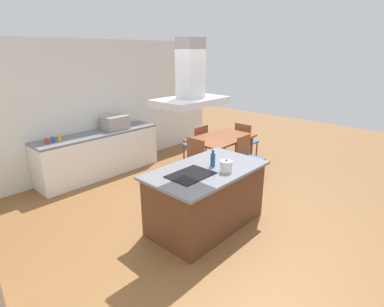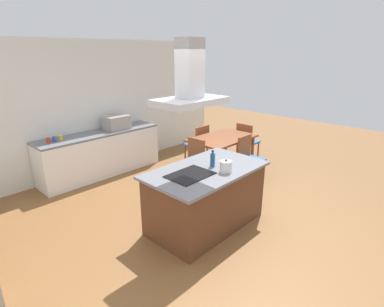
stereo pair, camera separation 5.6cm
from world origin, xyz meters
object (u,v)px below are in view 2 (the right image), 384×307
at_px(countertop_microwave, 117,122).
at_px(coffee_mug_blue, 54,139).
at_px(coffee_mug_yellow, 61,138).
at_px(chair_at_left_end, 192,159).
at_px(chair_facing_island, 248,155).
at_px(coffee_mug_red, 48,140).
at_px(olive_oil_bottle, 213,159).
at_px(dining_table, 222,141).
at_px(tea_kettle, 226,166).
at_px(range_hood, 190,84).
at_px(cooktop, 190,175).
at_px(chair_at_right_end, 246,139).
at_px(chair_facing_back_wall, 199,142).

distance_m(countertop_microwave, coffee_mug_blue, 1.32).
relative_size(coffee_mug_yellow, chair_at_left_end, 0.10).
bearing_deg(chair_facing_island, coffee_mug_yellow, 137.84).
height_order(coffee_mug_red, chair_at_left_end, coffee_mug_red).
height_order(olive_oil_bottle, dining_table, olive_oil_bottle).
height_order(coffee_mug_yellow, chair_facing_island, coffee_mug_yellow).
bearing_deg(tea_kettle, range_hood, 147.69).
distance_m(cooktop, countertop_microwave, 2.98).
distance_m(coffee_mug_blue, chair_facing_island, 3.69).
distance_m(dining_table, chair_at_right_end, 0.93).
height_order(coffee_mug_blue, chair_facing_island, coffee_mug_blue).
height_order(chair_facing_back_wall, chair_at_left_end, same).
bearing_deg(chair_facing_back_wall, olive_oil_bottle, -133.33).
height_order(cooktop, chair_at_right_end, cooktop).
relative_size(olive_oil_bottle, range_hood, 0.27).
relative_size(coffee_mug_red, chair_facing_back_wall, 0.10).
distance_m(dining_table, chair_facing_back_wall, 0.68).
height_order(cooktop, olive_oil_bottle, olive_oil_bottle).
distance_m(coffee_mug_blue, range_hood, 3.17).
xyz_separation_m(coffee_mug_red, dining_table, (2.88, -1.73, -0.28)).
relative_size(cooktop, countertop_microwave, 1.20).
distance_m(chair_at_right_end, chair_at_left_end, 1.83).
height_order(chair_at_left_end, range_hood, range_hood).
bearing_deg(coffee_mug_red, coffee_mug_yellow, 0.35).
distance_m(countertop_microwave, chair_facing_island, 2.83).
xyz_separation_m(dining_table, chair_facing_island, (0.00, -0.67, -0.16)).
relative_size(dining_table, chair_facing_back_wall, 1.57).
xyz_separation_m(dining_table, chair_at_left_end, (-0.92, 0.00, -0.16)).
bearing_deg(range_hood, coffee_mug_blue, 101.14).
relative_size(coffee_mug_blue, chair_at_right_end, 0.10).
relative_size(dining_table, chair_facing_island, 1.57).
xyz_separation_m(chair_facing_back_wall, chair_facing_island, (0.00, -1.33, 0.00)).
relative_size(coffee_mug_blue, chair_at_left_end, 0.10).
bearing_deg(coffee_mug_red, coffee_mug_blue, -1.18).
distance_m(tea_kettle, chair_facing_back_wall, 2.79).
bearing_deg(olive_oil_bottle, chair_facing_back_wall, 46.67).
xyz_separation_m(countertop_microwave, chair_facing_back_wall, (1.45, -1.05, -0.53)).
bearing_deg(chair_facing_back_wall, chair_at_left_end, -143.99).
xyz_separation_m(olive_oil_bottle, coffee_mug_yellow, (-0.92, 2.90, -0.06)).
bearing_deg(chair_facing_island, dining_table, 90.00).
bearing_deg(olive_oil_bottle, range_hood, -179.81).
distance_m(coffee_mug_blue, chair_at_left_end, 2.57).
relative_size(chair_facing_back_wall, chair_at_right_end, 1.00).
height_order(cooktop, chair_at_left_end, cooktop).
distance_m(coffee_mug_blue, coffee_mug_yellow, 0.12).
relative_size(coffee_mug_blue, range_hood, 0.10).
bearing_deg(tea_kettle, olive_oil_bottle, 81.72).
height_order(coffee_mug_red, coffee_mug_yellow, same).
bearing_deg(dining_table, countertop_microwave, 130.21).
bearing_deg(coffee_mug_blue, chair_at_left_end, -43.10).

